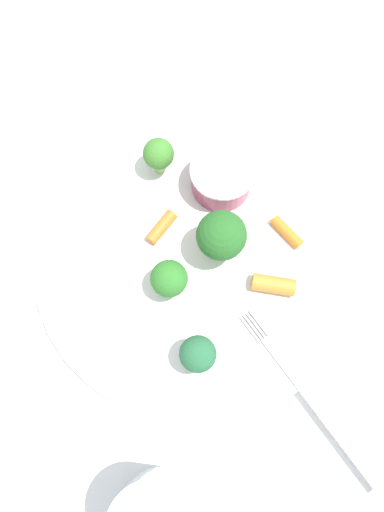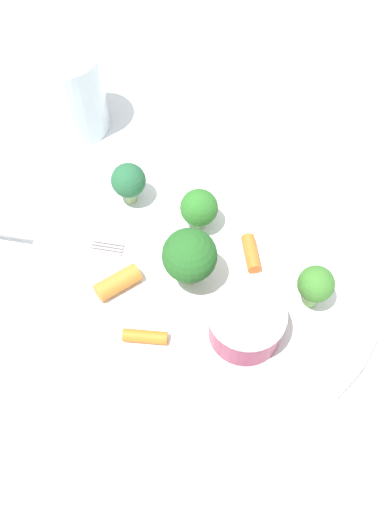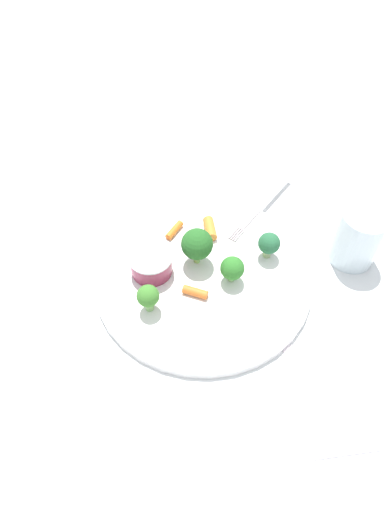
# 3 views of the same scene
# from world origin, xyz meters

# --- Properties ---
(ground_plane) EXTENTS (2.40, 2.40, 0.00)m
(ground_plane) POSITION_xyz_m (0.00, 0.00, 0.00)
(ground_plane) COLOR silver
(plate) EXTENTS (0.31, 0.31, 0.01)m
(plate) POSITION_xyz_m (0.00, 0.00, 0.01)
(plate) COLOR white
(plate) RESTS_ON ground_plane
(sauce_cup) EXTENTS (0.06, 0.06, 0.03)m
(sauce_cup) POSITION_xyz_m (-0.07, -0.01, 0.03)
(sauce_cup) COLOR #852B46
(sauce_cup) RESTS_ON plate
(broccoli_floret_0) EXTENTS (0.03, 0.03, 0.04)m
(broccoli_floret_0) POSITION_xyz_m (0.04, -0.01, 0.04)
(broccoli_floret_0) COLOR #83B06F
(broccoli_floret_0) RESTS_ON plate
(broccoli_floret_1) EXTENTS (0.03, 0.03, 0.04)m
(broccoli_floret_1) POSITION_xyz_m (0.09, 0.04, 0.04)
(broccoli_floret_1) COLOR #93AF73
(broccoli_floret_1) RESTS_ON plate
(broccoli_floret_2) EXTENTS (0.05, 0.05, 0.06)m
(broccoli_floret_2) POSITION_xyz_m (-0.01, 0.02, 0.05)
(broccoli_floret_2) COLOR #8ABD5D
(broccoli_floret_2) RESTS_ON plate
(broccoli_floret_3) EXTENTS (0.03, 0.03, 0.05)m
(broccoli_floret_3) POSITION_xyz_m (-0.06, -0.07, 0.04)
(broccoli_floret_3) COLOR #81B866
(broccoli_floret_3) RESTS_ON plate
(carrot_stick_0) EXTENTS (0.02, 0.04, 0.01)m
(carrot_stick_0) POSITION_xyz_m (-0.05, 0.07, 0.02)
(carrot_stick_0) COLOR orange
(carrot_stick_0) RESTS_ON plate
(carrot_stick_1) EXTENTS (0.03, 0.04, 0.02)m
(carrot_stick_1) POSITION_xyz_m (0.00, 0.08, 0.02)
(carrot_stick_1) COLOR orange
(carrot_stick_1) RESTS_ON plate
(carrot_stick_2) EXTENTS (0.04, 0.02, 0.01)m
(carrot_stick_2) POSITION_xyz_m (-0.01, -0.04, 0.02)
(carrot_stick_2) COLOR orange
(carrot_stick_2) RESTS_ON plate
(fork) EXTENTS (0.09, 0.17, 0.00)m
(fork) POSITION_xyz_m (0.08, 0.15, 0.01)
(fork) COLOR #BFB3B7
(fork) RESTS_ON plate
(drinking_glass) EXTENTS (0.07, 0.07, 0.09)m
(drinking_glass) POSITION_xyz_m (0.22, 0.07, 0.04)
(drinking_glass) COLOR silver
(drinking_glass) RESTS_ON ground_plane
(napkin) EXTENTS (0.16, 0.17, 0.00)m
(napkin) POSITION_xyz_m (0.20, -0.14, 0.00)
(napkin) COLOR white
(napkin) RESTS_ON ground_plane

